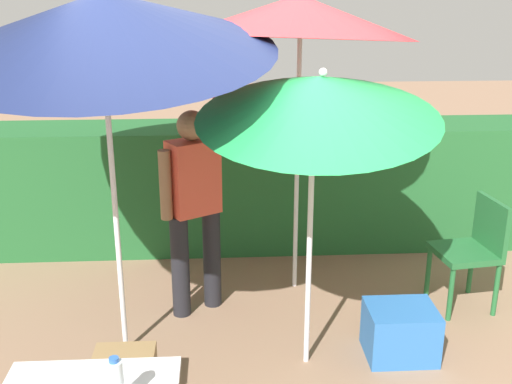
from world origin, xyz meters
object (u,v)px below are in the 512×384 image
Objects in this scene: cooler_box at (400,332)px; crate_cardboard at (125,380)px; umbrella_orange at (298,17)px; bottle_water at (116,383)px; umbrella_rainbow at (106,23)px; person_vendor at (194,198)px; chair_plastic at (474,247)px; umbrella_yellow at (318,98)px.

cooler_box reaches higher than crate_cardboard.
umbrella_orange is 6.75× the size of crate_cardboard.
bottle_water is at bearing -112.99° from umbrella_orange.
umbrella_rainbow reaches higher than crate_cardboard.
crate_cardboard is at bearing -128.42° from umbrella_orange.
bottle_water is at bearing -96.87° from person_vendor.
person_vendor reaches higher than crate_cardboard.
umbrella_rainbow is 5.57× the size of cooler_box.
umbrella_rainbow is 3.18m from chair_plastic.
umbrella_orange is at bearing 51.58° from crate_cardboard.
cooler_box is at bearing 3.71° from umbrella_yellow.
umbrella_rainbow is at bearing 95.33° from crate_cardboard.
person_vendor is 5.10× the size of crate_cardboard.
umbrella_orange is 10.38× the size of bottle_water.
person_vendor is at bearing 178.33° from chair_plastic.
umbrella_orange is 5.29× the size of cooler_box.
chair_plastic is 1.05m from cooler_box.
crate_cardboard is (-1.20, -1.52, -2.04)m from umbrella_orange.
person_vendor is 2.16m from bottle_water.
crate_cardboard is at bearing 98.27° from bottle_water.
umbrella_orange is 1.19m from umbrella_yellow.
umbrella_orange reaches higher than bottle_water.
crate_cardboard is (-1.82, -0.44, -0.00)m from cooler_box.
chair_plastic is 1.89× the size of cooler_box.
chair_plastic is at bearing 27.10° from umbrella_yellow.
umbrella_yellow is at bearing -176.29° from cooler_box.
umbrella_rainbow is at bearing 175.13° from cooler_box.
crate_cardboard is at bearing -109.02° from person_vendor.
umbrella_yellow is (1.25, -0.20, -0.42)m from umbrella_rainbow.
chair_plastic is 3.21m from bottle_water.
umbrella_yellow is 5.74× the size of crate_cardboard.
person_vendor is at bearing 83.13° from bottle_water.
bottle_water is (0.14, -0.98, 0.68)m from crate_cardboard.
umbrella_rainbow is at bearing 97.16° from bottle_water.
umbrella_yellow is (-0.01, -1.12, -0.40)m from umbrella_orange.
person_vendor reaches higher than cooler_box.
person_vendor is at bearing 70.98° from crate_cardboard.
bottle_water is (-1.06, -2.50, -1.36)m from umbrella_orange.
bottle_water is (0.20, -1.58, -1.38)m from umbrella_rainbow.
cooler_box is at bearing -60.05° from umbrella_orange.
crate_cardboard is (-1.19, -0.40, -1.64)m from umbrella_yellow.
cooler_box is 1.96× the size of bottle_water.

